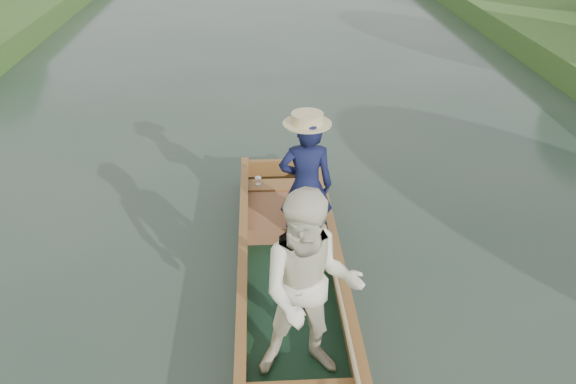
{
  "coord_description": "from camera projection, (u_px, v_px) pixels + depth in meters",
  "views": [
    {
      "loc": [
        -0.29,
        -4.69,
        4.02
      ],
      "look_at": [
        0.0,
        0.6,
        0.95
      ],
      "focal_mm": 35.0,
      "sensor_mm": 36.0,
      "label": 1
    }
  ],
  "objects": [
    {
      "name": "ground",
      "position": [
        291.0,
        295.0,
        6.09
      ],
      "size": [
        120.0,
        120.0,
        0.0
      ],
      "primitive_type": "plane",
      "color": "#283D30",
      "rests_on": "ground"
    },
    {
      "name": "punt",
      "position": [
        300.0,
        260.0,
        5.53
      ],
      "size": [
        1.12,
        5.24,
        1.92
      ],
      "color": "black",
      "rests_on": "ground"
    }
  ]
}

